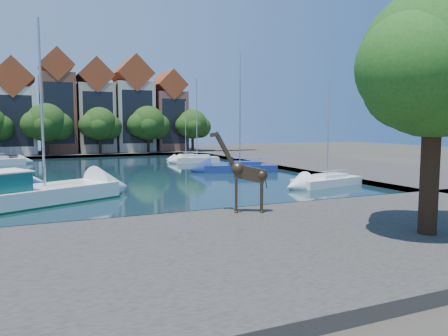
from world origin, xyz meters
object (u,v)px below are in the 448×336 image
Objects in this scene: motorsailer at (17,193)px; giraffe_statue at (245,173)px; plane_tree at (437,69)px; sailboat_right_a at (327,180)px.

giraffe_statue is at bearing -38.08° from motorsailer.
motorsailer reaches higher than plane_tree.
plane_tree is at bearing -44.24° from motorsailer.
motorsailer is at bearing 180.00° from sailboat_right_a.
motorsailer is (-16.90, 16.46, -6.68)m from plane_tree.
sailboat_right_a reaches higher than giraffe_statue.
sailboat_right_a is at bearing 67.05° from plane_tree.
giraffe_statue is (-5.38, 7.44, -5.01)m from plane_tree.
giraffe_statue is at bearing -143.85° from sailboat_right_a.
motorsailer is 23.88m from sailboat_right_a.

